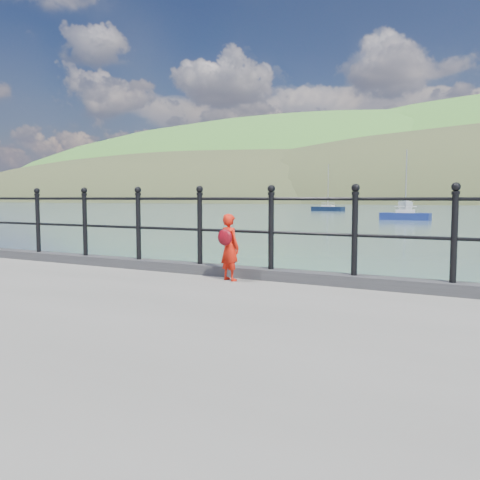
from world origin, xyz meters
The scene contains 7 objects.
ground centered at (0.00, 0.00, 0.00)m, with size 600.00×600.00×0.00m, color #2D4251.
kerb centered at (0.00, -0.15, 1.07)m, with size 60.00×0.30×0.15m, color #28282B.
railing centered at (0.00, -0.15, 1.82)m, with size 18.11×0.11×1.20m.
child centered at (0.13, -0.51, 1.48)m, with size 0.40×0.35×0.94m.
launch_white centered at (-8.58, 58.98, 0.95)m, with size 1.85×4.93×1.90m, color white.
sailboat_port centered at (-5.85, 44.19, 0.34)m, with size 4.72×1.69×6.95m.
sailboat_left centered at (-23.43, 72.84, 0.34)m, with size 5.57×2.51×7.74m.
Camera 1 is at (3.64, -6.64, 2.16)m, focal length 38.00 mm.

